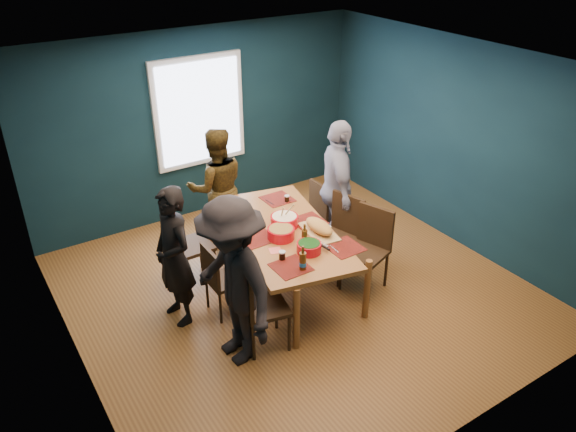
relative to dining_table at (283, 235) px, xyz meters
The scene contains 26 objects.
room 0.66m from the dining_table, 55.67° to the left, with size 5.01×5.01×2.71m.
dining_table is the anchor object (origin of this frame).
chair_left_far 1.20m from the dining_table, 142.99° to the left, with size 0.47×0.47×1.02m.
chair_left_mid 0.89m from the dining_table, behind, with size 0.39×0.39×0.87m.
chair_left_near 1.09m from the dining_table, 137.51° to the right, with size 0.53×0.53×0.99m.
chair_right_far 1.07m from the dining_table, 35.85° to the left, with size 0.41×0.41×0.90m.
chair_right_mid 0.81m from the dining_table, ahead, with size 0.57×0.57×1.03m.
chair_right_near 1.03m from the dining_table, 29.27° to the right, with size 0.59×0.59×1.02m.
person_far_left 1.29m from the dining_table, behind, with size 0.59×0.38×1.61m, color black.
person_back 1.40m from the dining_table, 96.47° to the left, with size 0.80×0.62×1.64m, color black.
person_right 1.13m from the dining_table, 19.34° to the left, with size 1.06×0.44×1.80m, color white.
person_near_left 1.28m from the dining_table, 144.97° to the right, with size 1.16×0.67×1.80m, color black.
bowl_salad 0.24m from the dining_table, 131.04° to the right, with size 0.31×0.31×0.13m.
bowl_dumpling 0.17m from the dining_table, 50.26° to the left, with size 0.32×0.32×0.30m.
bowl_herbs 0.57m from the dining_table, 92.63° to the right, with size 0.27×0.27×0.12m.
cutting_board 0.44m from the dining_table, 43.17° to the right, with size 0.35×0.70×0.15m.
small_bowl 0.75m from the dining_table, 120.03° to the left, with size 0.16×0.16×0.07m.
beer_bottle_a 0.85m from the dining_table, 108.86° to the right, with size 0.08×0.08×0.28m.
beer_bottle_b 0.43m from the dining_table, 87.19° to the right, with size 0.06×0.06×0.25m.
cola_glass_a 0.64m from the dining_table, 123.75° to the right, with size 0.07×0.07×0.10m.
cola_glass_b 0.53m from the dining_table, 46.94° to the right, with size 0.08×0.08×0.11m.
cola_glass_c 0.71m from the dining_table, 53.95° to the left, with size 0.06×0.06×0.09m.
cola_glass_d 0.47m from the dining_table, 163.16° to the left, with size 0.08×0.08×0.12m.
napkin_a 0.40m from the dining_table, 15.31° to the left, with size 0.14×0.14×0.00m, color #F47066.
napkin_b 0.46m from the dining_table, 133.60° to the right, with size 0.13×0.13×0.00m, color #F47066.
napkin_c 0.79m from the dining_table, 63.46° to the right, with size 0.15×0.15×0.00m, color #F47066.
Camera 1 is at (-3.07, -4.57, 4.06)m, focal length 35.00 mm.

